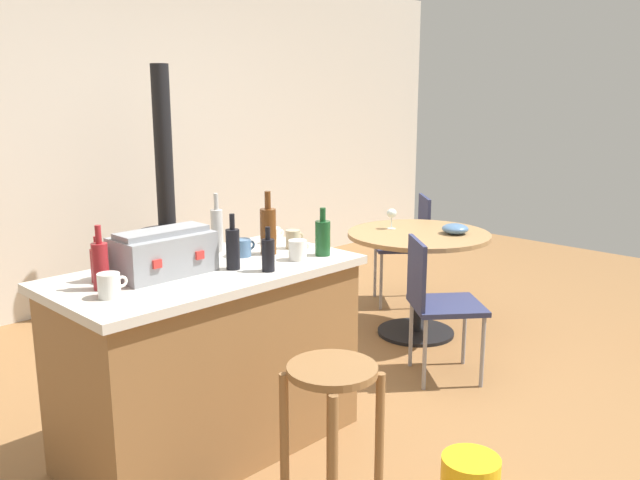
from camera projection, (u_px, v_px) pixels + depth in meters
ground_plane at (356, 392)px, 3.82m from camera, size 8.80×8.80×0.00m
back_wall at (111, 134)px, 5.33m from camera, size 8.00×0.10×2.70m
kitchen_island at (210, 359)px, 3.15m from camera, size 1.41×0.73×0.89m
wooden_stool at (332, 409)px, 2.56m from camera, size 0.35×0.35×0.67m
dining_table at (418, 257)px, 4.62m from camera, size 0.98×0.98×0.73m
folding_chair_near at (436, 298)px, 3.93m from camera, size 0.56×0.56×0.85m
folding_chair_far at (409, 240)px, 5.34m from camera, size 0.56×0.56×0.87m
wood_stove at (169, 256)px, 5.02m from camera, size 0.44×0.45×1.87m
toolbox at (163, 253)px, 2.94m from camera, size 0.43×0.25×0.20m
bottle_0 at (217, 229)px, 3.35m from camera, size 0.06×0.06×0.30m
bottle_1 at (233, 248)px, 3.03m from camera, size 0.06×0.06×0.26m
bottle_2 at (323, 237)px, 3.28m from camera, size 0.08×0.08×0.24m
bottle_3 at (268, 230)px, 3.30m from camera, size 0.08×0.08×0.31m
bottle_4 at (98, 264)px, 2.83m from camera, size 0.06×0.06×0.20m
bottle_5 at (268, 254)px, 2.99m from camera, size 0.06×0.06×0.20m
bottle_6 at (100, 265)px, 2.71m from camera, size 0.07×0.07×0.27m
cup_0 at (242, 248)px, 3.27m from camera, size 0.12×0.09×0.08m
cup_1 at (293, 239)px, 3.44m from camera, size 0.11×0.08×0.10m
cup_2 at (109, 285)px, 2.62m from camera, size 0.12×0.09×0.10m
cup_3 at (274, 235)px, 3.55m from camera, size 0.11×0.07×0.08m
cup_4 at (298, 250)px, 3.20m from camera, size 0.12×0.09×0.10m
wine_glass at (392, 214)px, 4.69m from camera, size 0.07×0.07×0.14m
serving_bowl at (455, 229)px, 4.54m from camera, size 0.18×0.18×0.07m
plastic_bucket at (470, 480)px, 2.78m from camera, size 0.25×0.25×0.20m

